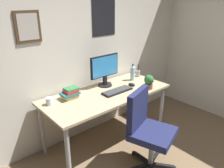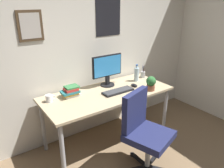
{
  "view_description": "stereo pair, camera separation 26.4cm",
  "coord_description": "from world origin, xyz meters",
  "px_view_note": "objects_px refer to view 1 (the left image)",
  "views": [
    {
      "loc": [
        -1.44,
        -0.3,
        1.89
      ],
      "look_at": [
        0.21,
        1.6,
        0.9
      ],
      "focal_mm": 34.92,
      "sensor_mm": 36.0,
      "label": 1
    },
    {
      "loc": [
        -1.24,
        -0.47,
        1.89
      ],
      "look_at": [
        0.21,
        1.6,
        0.9
      ],
      "focal_mm": 34.92,
      "sensor_mm": 36.0,
      "label": 2
    }
  ],
  "objects_px": {
    "monitor": "(105,69)",
    "keyboard": "(117,91)",
    "coffee_mug_near": "(49,101)",
    "computer_mouse": "(132,84)",
    "potted_plant": "(149,82)",
    "book_stack_left": "(71,93)",
    "office_chair": "(147,127)",
    "water_bottle": "(133,73)",
    "pen_cup": "(138,73)"
  },
  "relations": [
    {
      "from": "office_chair",
      "to": "pen_cup",
      "type": "bearing_deg",
      "value": 48.6
    },
    {
      "from": "monitor",
      "to": "computer_mouse",
      "type": "relative_size",
      "value": 4.18
    },
    {
      "from": "computer_mouse",
      "to": "potted_plant",
      "type": "distance_m",
      "value": 0.26
    },
    {
      "from": "office_chair",
      "to": "potted_plant",
      "type": "relative_size",
      "value": 4.87
    },
    {
      "from": "potted_plant",
      "to": "pen_cup",
      "type": "height_order",
      "value": "pen_cup"
    },
    {
      "from": "potted_plant",
      "to": "book_stack_left",
      "type": "bearing_deg",
      "value": 155.76
    },
    {
      "from": "water_bottle",
      "to": "keyboard",
      "type": "bearing_deg",
      "value": -159.05
    },
    {
      "from": "water_bottle",
      "to": "pen_cup",
      "type": "height_order",
      "value": "water_bottle"
    },
    {
      "from": "office_chair",
      "to": "book_stack_left",
      "type": "bearing_deg",
      "value": 120.73
    },
    {
      "from": "coffee_mug_near",
      "to": "pen_cup",
      "type": "bearing_deg",
      "value": 0.06
    },
    {
      "from": "monitor",
      "to": "water_bottle",
      "type": "distance_m",
      "value": 0.48
    },
    {
      "from": "monitor",
      "to": "book_stack_left",
      "type": "relative_size",
      "value": 1.97
    },
    {
      "from": "computer_mouse",
      "to": "book_stack_left",
      "type": "relative_size",
      "value": 0.47
    },
    {
      "from": "coffee_mug_near",
      "to": "potted_plant",
      "type": "height_order",
      "value": "potted_plant"
    },
    {
      "from": "monitor",
      "to": "keyboard",
      "type": "height_order",
      "value": "monitor"
    },
    {
      "from": "keyboard",
      "to": "potted_plant",
      "type": "height_order",
      "value": "potted_plant"
    },
    {
      "from": "keyboard",
      "to": "pen_cup",
      "type": "distance_m",
      "value": 0.69
    },
    {
      "from": "coffee_mug_near",
      "to": "potted_plant",
      "type": "relative_size",
      "value": 0.61
    },
    {
      "from": "office_chair",
      "to": "computer_mouse",
      "type": "height_order",
      "value": "office_chair"
    },
    {
      "from": "monitor",
      "to": "potted_plant",
      "type": "height_order",
      "value": "monitor"
    },
    {
      "from": "monitor",
      "to": "water_bottle",
      "type": "xyz_separation_m",
      "value": [
        0.45,
        -0.1,
        -0.13
      ]
    },
    {
      "from": "keyboard",
      "to": "coffee_mug_near",
      "type": "height_order",
      "value": "coffee_mug_near"
    },
    {
      "from": "water_bottle",
      "to": "computer_mouse",
      "type": "bearing_deg",
      "value": -138.05
    },
    {
      "from": "keyboard",
      "to": "book_stack_left",
      "type": "xyz_separation_m",
      "value": [
        -0.56,
        0.23,
        0.05
      ]
    },
    {
      "from": "office_chair",
      "to": "keyboard",
      "type": "bearing_deg",
      "value": 82.49
    },
    {
      "from": "office_chair",
      "to": "book_stack_left",
      "type": "xyz_separation_m",
      "value": [
        -0.48,
        0.82,
        0.29
      ]
    },
    {
      "from": "keyboard",
      "to": "water_bottle",
      "type": "height_order",
      "value": "water_bottle"
    },
    {
      "from": "monitor",
      "to": "computer_mouse",
      "type": "bearing_deg",
      "value": -42.26
    },
    {
      "from": "office_chair",
      "to": "book_stack_left",
      "type": "height_order",
      "value": "office_chair"
    },
    {
      "from": "pen_cup",
      "to": "book_stack_left",
      "type": "relative_size",
      "value": 0.86
    },
    {
      "from": "pen_cup",
      "to": "water_bottle",
      "type": "bearing_deg",
      "value": -161.83
    },
    {
      "from": "coffee_mug_near",
      "to": "office_chair",
      "type": "bearing_deg",
      "value": -47.27
    },
    {
      "from": "office_chair",
      "to": "computer_mouse",
      "type": "bearing_deg",
      "value": 58.42
    },
    {
      "from": "monitor",
      "to": "keyboard",
      "type": "distance_m",
      "value": 0.36
    },
    {
      "from": "water_bottle",
      "to": "coffee_mug_near",
      "type": "relative_size",
      "value": 2.13
    },
    {
      "from": "computer_mouse",
      "to": "book_stack_left",
      "type": "height_order",
      "value": "book_stack_left"
    },
    {
      "from": "office_chair",
      "to": "pen_cup",
      "type": "height_order",
      "value": "office_chair"
    },
    {
      "from": "keyboard",
      "to": "coffee_mug_near",
      "type": "bearing_deg",
      "value": 164.18
    },
    {
      "from": "pen_cup",
      "to": "monitor",
      "type": "bearing_deg",
      "value": 176.09
    },
    {
      "from": "office_chair",
      "to": "keyboard",
      "type": "relative_size",
      "value": 2.21
    },
    {
      "from": "computer_mouse",
      "to": "coffee_mug_near",
      "type": "height_order",
      "value": "coffee_mug_near"
    },
    {
      "from": "water_bottle",
      "to": "coffee_mug_near",
      "type": "bearing_deg",
      "value": 177.46
    },
    {
      "from": "office_chair",
      "to": "water_bottle",
      "type": "distance_m",
      "value": 1.0
    },
    {
      "from": "office_chair",
      "to": "monitor",
      "type": "distance_m",
      "value": 0.99
    },
    {
      "from": "keyboard",
      "to": "potted_plant",
      "type": "distance_m",
      "value": 0.45
    },
    {
      "from": "computer_mouse",
      "to": "water_bottle",
      "type": "xyz_separation_m",
      "value": [
        0.17,
        0.15,
        0.09
      ]
    },
    {
      "from": "potted_plant",
      "to": "coffee_mug_near",
      "type": "bearing_deg",
      "value": 160.41
    },
    {
      "from": "book_stack_left",
      "to": "office_chair",
      "type": "bearing_deg",
      "value": -59.27
    },
    {
      "from": "coffee_mug_near",
      "to": "potted_plant",
      "type": "xyz_separation_m",
      "value": [
        1.23,
        -0.44,
        0.06
      ]
    },
    {
      "from": "keyboard",
      "to": "pen_cup",
      "type": "xyz_separation_m",
      "value": [
        0.65,
        0.24,
        0.04
      ]
    }
  ]
}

